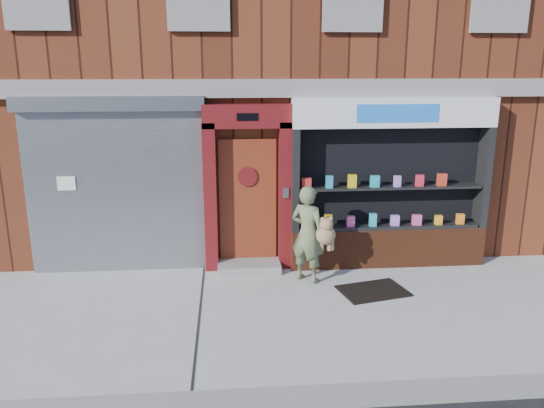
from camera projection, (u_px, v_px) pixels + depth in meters
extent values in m
plane|color=#9E9E99|center=(305.00, 312.00, 7.81)|extent=(80.00, 80.00, 0.00)
cube|color=gray|center=(334.00, 397.00, 5.72)|extent=(60.00, 0.30, 0.12)
cube|color=#502112|center=(271.00, 44.00, 12.57)|extent=(12.00, 8.00, 8.00)
cube|color=gray|center=(291.00, 88.00, 8.85)|extent=(12.00, 0.16, 0.30)
cube|color=gray|center=(116.00, 193.00, 9.07)|extent=(3.00, 0.10, 2.80)
cube|color=slate|center=(109.00, 103.00, 8.63)|extent=(3.10, 0.30, 0.24)
cube|color=white|center=(66.00, 183.00, 8.89)|extent=(0.30, 0.01, 0.24)
cube|color=#510D10|center=(210.00, 198.00, 9.15)|extent=(0.22, 0.28, 2.60)
cube|color=#510D10|center=(285.00, 196.00, 9.26)|extent=(0.22, 0.28, 2.60)
cube|color=#510D10|center=(247.00, 116.00, 8.85)|extent=(1.50, 0.28, 0.40)
cube|color=black|center=(247.00, 117.00, 8.71)|extent=(0.35, 0.01, 0.12)
cube|color=maroon|center=(248.00, 201.00, 9.34)|extent=(1.00, 0.06, 2.20)
cylinder|color=black|center=(248.00, 177.00, 9.19)|extent=(0.28, 0.02, 0.28)
cylinder|color=#510D10|center=(248.00, 177.00, 9.18)|extent=(0.34, 0.02, 0.34)
cube|color=gray|center=(249.00, 267.00, 9.37)|extent=(1.10, 0.55, 0.15)
cube|color=slate|center=(286.00, 193.00, 9.09)|extent=(0.10, 0.02, 0.18)
cube|color=#632D17|center=(386.00, 246.00, 9.60)|extent=(3.50, 0.40, 0.70)
cube|color=black|center=(295.00, 180.00, 9.14)|extent=(0.12, 0.40, 1.80)
cube|color=black|center=(483.00, 177.00, 9.42)|extent=(0.12, 0.40, 1.80)
cube|color=black|center=(387.00, 176.00, 9.46)|extent=(3.30, 0.03, 1.80)
cube|color=black|center=(388.00, 226.00, 9.50)|extent=(3.20, 0.36, 0.06)
cube|color=black|center=(390.00, 187.00, 9.32)|extent=(3.20, 0.36, 0.04)
cube|color=white|center=(394.00, 112.00, 8.99)|extent=(3.50, 0.40, 0.50)
cube|color=blue|center=(398.00, 113.00, 8.79)|extent=(1.40, 0.01, 0.30)
cube|color=#F25093|center=(306.00, 223.00, 9.27)|extent=(0.15, 0.09, 0.17)
cube|color=yellow|center=(328.00, 221.00, 9.30)|extent=(0.13, 0.09, 0.22)
cube|color=#F451A6|center=(351.00, 221.00, 9.33)|extent=(0.14, 0.09, 0.20)
cube|color=#27A8C5|center=(373.00, 220.00, 9.36)|extent=(0.12, 0.09, 0.23)
cube|color=#B47ADC|center=(395.00, 220.00, 9.40)|extent=(0.14, 0.09, 0.19)
cube|color=#DC4999|center=(417.00, 220.00, 9.43)|extent=(0.16, 0.09, 0.19)
cube|color=#FFAF1A|center=(438.00, 220.00, 9.47)|extent=(0.12, 0.09, 0.17)
cube|color=orange|center=(460.00, 219.00, 9.50)|extent=(0.13, 0.09, 0.18)
cube|color=red|center=(306.00, 183.00, 9.09)|extent=(0.17, 0.09, 0.18)
cube|color=teal|center=(329.00, 182.00, 9.12)|extent=(0.12, 0.09, 0.21)
cube|color=yellow|center=(352.00, 181.00, 9.15)|extent=(0.14, 0.09, 0.23)
cube|color=teal|center=(375.00, 181.00, 9.18)|extent=(0.15, 0.09, 0.20)
cube|color=#AF78D8|center=(397.00, 181.00, 9.22)|extent=(0.11, 0.09, 0.19)
cube|color=red|center=(420.00, 181.00, 9.25)|extent=(0.13, 0.09, 0.20)
cube|color=red|center=(442.00, 180.00, 9.28)|extent=(0.16, 0.09, 0.22)
imported|color=#5D6A46|center=(308.00, 234.00, 8.75)|extent=(0.71, 0.68, 1.64)
sphere|color=olive|center=(326.00, 235.00, 8.69)|extent=(0.33, 0.33, 0.33)
sphere|color=olive|center=(327.00, 224.00, 8.59)|extent=(0.22, 0.22, 0.22)
sphere|color=olive|center=(323.00, 219.00, 8.56)|extent=(0.08, 0.08, 0.08)
sphere|color=olive|center=(331.00, 219.00, 8.57)|extent=(0.08, 0.08, 0.08)
cylinder|color=olive|center=(319.00, 245.00, 8.72)|extent=(0.08, 0.08, 0.20)
cylinder|color=olive|center=(332.00, 244.00, 8.74)|extent=(0.08, 0.08, 0.20)
cylinder|color=olive|center=(322.00, 245.00, 8.70)|extent=(0.08, 0.08, 0.20)
cylinder|color=olive|center=(330.00, 245.00, 8.71)|extent=(0.08, 0.08, 0.20)
cube|color=black|center=(373.00, 291.00, 8.51)|extent=(1.18, 0.94, 0.03)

